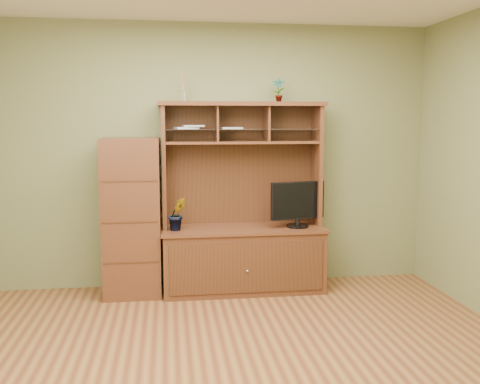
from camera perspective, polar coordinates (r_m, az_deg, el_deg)
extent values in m
cube|color=brown|center=(3.96, 0.13, -18.23)|extent=(4.50, 4.00, 0.02)
cube|color=olive|center=(5.57, -2.70, 3.84)|extent=(4.50, 0.02, 2.70)
cube|color=olive|center=(1.64, 9.86, -5.41)|extent=(4.50, 0.02, 2.70)
cube|color=#472514|center=(5.47, 0.33, -7.28)|extent=(1.60, 0.55, 0.62)
cube|color=#32170D|center=(5.20, 0.77, -8.06)|extent=(1.50, 0.01, 0.50)
sphere|color=silver|center=(5.20, 0.79, -8.43)|extent=(0.02, 0.02, 0.02)
cube|color=#472514|center=(5.40, 0.33, -3.94)|extent=(1.64, 0.59, 0.03)
cube|color=#472514|center=(5.35, -8.12, 2.82)|extent=(0.04, 0.35, 1.25)
cube|color=#472514|center=(5.56, 8.18, 3.00)|extent=(0.04, 0.35, 1.25)
cube|color=#32170D|center=(5.56, -0.05, 3.07)|extent=(1.52, 0.02, 1.25)
cube|color=#472514|center=(5.39, 0.19, 9.36)|extent=(1.66, 0.40, 0.04)
cube|color=#472514|center=(5.39, 0.19, 5.32)|extent=(1.52, 0.32, 0.02)
cube|color=#472514|center=(5.36, -2.52, 7.29)|extent=(0.02, 0.31, 0.35)
cube|color=#472514|center=(5.43, 2.86, 7.30)|extent=(0.02, 0.31, 0.35)
cube|color=silver|center=(5.38, 0.20, 6.70)|extent=(1.50, 0.27, 0.01)
cylinder|color=black|center=(5.43, 6.14, -3.62)|extent=(0.22, 0.22, 0.02)
cylinder|color=black|center=(5.43, 6.15, -3.13)|extent=(0.04, 0.04, 0.07)
cube|color=black|center=(5.39, 6.18, -0.90)|extent=(0.57, 0.18, 0.38)
imported|color=#295E20|center=(5.25, -6.73, -2.34)|extent=(0.21, 0.19, 0.32)
imported|color=#316924|center=(5.46, 4.12, 10.79)|extent=(0.15, 0.12, 0.24)
cylinder|color=silver|center=(5.34, -6.13, 10.13)|extent=(0.06, 0.06, 0.11)
cylinder|color=#A77A53|center=(5.35, -6.15, 11.73)|extent=(0.04, 0.04, 0.19)
cube|color=#A6A6AB|center=(5.34, -5.78, 6.81)|extent=(0.26, 0.22, 0.02)
cube|color=#A6A6AB|center=(5.34, -5.03, 7.03)|extent=(0.22, 0.18, 0.02)
cube|color=#A6A6AB|center=(5.37, -1.04, 6.84)|extent=(0.24, 0.21, 0.02)
cube|color=#472514|center=(5.35, -11.46, -2.65)|extent=(0.55, 0.50, 1.55)
cube|color=#32170D|center=(5.19, -11.52, -7.36)|extent=(0.51, 0.01, 0.02)
cube|color=#32170D|center=(5.11, -11.63, -3.15)|extent=(0.51, 0.01, 0.01)
cube|color=#32170D|center=(5.05, -11.75, 1.17)|extent=(0.51, 0.01, 0.02)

